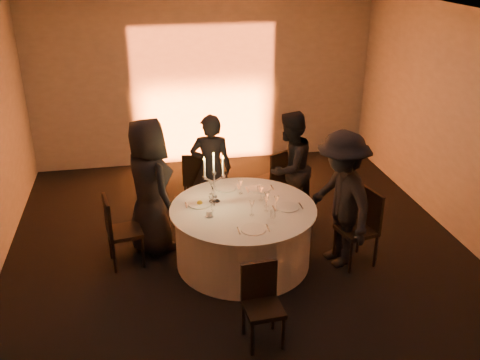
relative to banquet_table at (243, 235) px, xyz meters
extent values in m
plane|color=black|center=(0.00, 0.00, -0.38)|extent=(7.00, 7.00, 0.00)
plane|color=silver|center=(0.00, 0.00, 2.62)|extent=(7.00, 7.00, 0.00)
plane|color=#A6A19A|center=(0.00, 3.50, 1.12)|extent=(7.00, 0.00, 7.00)
plane|color=#A6A19A|center=(3.00, 0.00, 1.12)|extent=(0.00, 7.00, 7.00)
cube|color=black|center=(0.00, 3.20, -0.33)|extent=(0.25, 0.12, 0.10)
cylinder|color=black|center=(0.00, 0.00, -0.37)|extent=(0.60, 0.60, 0.03)
cylinder|color=black|center=(0.00, 0.00, -0.01)|extent=(0.20, 0.20, 0.75)
cylinder|color=silver|center=(0.00, 0.00, -0.01)|extent=(1.68, 1.68, 0.75)
cylinder|color=silver|center=(0.00, 0.00, 0.38)|extent=(1.80, 1.80, 0.02)
cube|color=black|center=(-1.45, 0.25, 0.06)|extent=(0.47, 0.47, 0.05)
cube|color=black|center=(-1.63, 0.22, 0.32)|extent=(0.11, 0.41, 0.47)
cylinder|color=black|center=(-1.25, 0.10, -0.17)|extent=(0.04, 0.04, 0.44)
cylinder|color=black|center=(-1.31, 0.45, -0.17)|extent=(0.04, 0.04, 0.44)
cylinder|color=black|center=(-1.59, 0.04, -0.17)|extent=(0.04, 0.04, 0.44)
cylinder|color=black|center=(-1.65, 0.39, -0.17)|extent=(0.04, 0.04, 0.44)
cube|color=black|center=(-0.37, 1.68, 0.04)|extent=(0.47, 0.47, 0.05)
cube|color=black|center=(-0.41, 1.51, 0.29)|extent=(0.39, 0.12, 0.45)
cylinder|color=black|center=(-0.17, 1.81, -0.17)|extent=(0.04, 0.04, 0.42)
cylinder|color=black|center=(-0.50, 1.88, -0.17)|extent=(0.04, 0.04, 0.42)
cylinder|color=black|center=(-0.24, 1.48, -0.17)|extent=(0.04, 0.04, 0.42)
cylinder|color=black|center=(-0.57, 1.56, -0.17)|extent=(0.04, 0.04, 0.42)
cube|color=black|center=(0.70, 1.30, 0.10)|extent=(0.60, 0.60, 0.05)
cube|color=black|center=(0.80, 1.13, 0.37)|extent=(0.41, 0.25, 0.50)
cylinder|color=black|center=(0.78, 1.56, -0.15)|extent=(0.04, 0.04, 0.47)
cylinder|color=black|center=(0.45, 1.38, -0.15)|extent=(0.04, 0.04, 0.47)
cylinder|color=black|center=(0.96, 1.23, -0.15)|extent=(0.04, 0.04, 0.47)
cylinder|color=black|center=(0.63, 1.04, -0.15)|extent=(0.04, 0.04, 0.47)
cube|color=black|center=(1.38, -0.30, 0.08)|extent=(0.50, 0.50, 0.05)
cube|color=black|center=(1.56, -0.26, 0.34)|extent=(0.13, 0.42, 0.48)
cylinder|color=black|center=(1.16, -0.16, -0.16)|extent=(0.04, 0.04, 0.45)
cylinder|color=black|center=(1.24, -0.51, -0.16)|extent=(0.04, 0.04, 0.45)
cylinder|color=black|center=(1.52, -0.08, -0.16)|extent=(0.04, 0.04, 0.45)
cylinder|color=black|center=(1.59, -0.44, -0.16)|extent=(0.04, 0.04, 0.45)
cube|color=black|center=(-0.10, -1.51, 0.02)|extent=(0.40, 0.40, 0.05)
cube|color=black|center=(-0.11, -1.34, 0.25)|extent=(0.37, 0.06, 0.43)
cylinder|color=black|center=(-0.25, -1.68, -0.18)|extent=(0.04, 0.04, 0.40)
cylinder|color=black|center=(0.07, -1.66, -0.18)|extent=(0.04, 0.04, 0.40)
cylinder|color=black|center=(-0.27, -1.36, -0.18)|extent=(0.04, 0.04, 0.40)
cylinder|color=black|center=(0.05, -1.34, -0.18)|extent=(0.04, 0.04, 0.40)
imported|color=black|center=(-1.10, 0.54, 0.51)|extent=(0.90, 1.04, 1.80)
imported|color=black|center=(-0.22, 1.19, 0.42)|extent=(0.65, 0.49, 1.61)
imported|color=black|center=(0.86, 0.98, 0.43)|extent=(1.01, 0.99, 1.64)
imported|color=black|center=(1.16, -0.22, 0.49)|extent=(0.85, 1.23, 1.75)
cylinder|color=white|center=(-0.51, 0.19, 0.39)|extent=(0.29, 0.29, 0.01)
cube|color=silver|center=(-0.68, 0.19, 0.39)|extent=(0.01, 0.17, 0.01)
cube|color=silver|center=(-0.34, 0.19, 0.39)|extent=(0.02, 0.17, 0.01)
sphere|color=yellow|center=(-0.51, 0.19, 0.43)|extent=(0.07, 0.07, 0.07)
cylinder|color=white|center=(-0.12, 0.58, 0.39)|extent=(0.28, 0.28, 0.01)
cube|color=silver|center=(-0.29, 0.58, 0.39)|extent=(0.02, 0.17, 0.01)
cube|color=silver|center=(0.05, 0.58, 0.39)|extent=(0.01, 0.17, 0.01)
cylinder|color=white|center=(0.32, 0.47, 0.39)|extent=(0.29, 0.29, 0.01)
cube|color=silver|center=(0.15, 0.47, 0.39)|extent=(0.02, 0.17, 0.01)
cube|color=silver|center=(0.49, 0.47, 0.39)|extent=(0.02, 0.17, 0.01)
cylinder|color=white|center=(0.53, -0.11, 0.39)|extent=(0.28, 0.28, 0.01)
cube|color=silver|center=(0.36, -0.11, 0.39)|extent=(0.02, 0.17, 0.01)
cube|color=silver|center=(0.70, -0.11, 0.39)|extent=(0.01, 0.17, 0.01)
cylinder|color=white|center=(0.01, -0.56, 0.39)|extent=(0.29, 0.29, 0.01)
cube|color=silver|center=(-0.16, -0.56, 0.39)|extent=(0.02, 0.17, 0.01)
cube|color=silver|center=(0.18, -0.56, 0.39)|extent=(0.02, 0.17, 0.01)
cylinder|color=white|center=(-0.44, -0.13, 0.39)|extent=(0.11, 0.11, 0.01)
cylinder|color=white|center=(-0.44, -0.13, 0.42)|extent=(0.07, 0.07, 0.06)
cylinder|color=silver|center=(-0.32, 0.20, 0.40)|extent=(0.14, 0.14, 0.02)
sphere|color=silver|center=(-0.32, 0.20, 0.46)|extent=(0.07, 0.07, 0.07)
cylinder|color=silver|center=(-0.32, 0.20, 0.59)|extent=(0.03, 0.03, 0.36)
cylinder|color=silver|center=(-0.32, 0.20, 0.79)|extent=(0.06, 0.06, 0.03)
cylinder|color=white|center=(-0.32, 0.20, 0.91)|extent=(0.02, 0.02, 0.23)
cone|color=#FFB02D|center=(-0.32, 0.20, 1.04)|extent=(0.02, 0.02, 0.04)
cylinder|color=silver|center=(-0.38, 0.20, 0.70)|extent=(0.13, 0.02, 0.09)
cylinder|color=silver|center=(-0.44, 0.20, 0.74)|extent=(0.05, 0.05, 0.03)
cylinder|color=white|center=(-0.44, 0.20, 0.86)|extent=(0.02, 0.02, 0.23)
cone|color=#FFB02D|center=(-0.44, 0.20, 0.99)|extent=(0.02, 0.02, 0.04)
cylinder|color=silver|center=(-0.27, 0.20, 0.70)|extent=(0.13, 0.02, 0.09)
cylinder|color=silver|center=(-0.21, 0.20, 0.74)|extent=(0.05, 0.05, 0.03)
cylinder|color=white|center=(-0.21, 0.20, 0.86)|extent=(0.02, 0.02, 0.23)
cone|color=#FFB02D|center=(-0.21, 0.20, 0.99)|extent=(0.02, 0.02, 0.04)
cylinder|color=white|center=(0.29, -0.03, 0.39)|extent=(0.06, 0.06, 0.01)
cylinder|color=white|center=(0.29, -0.03, 0.44)|extent=(0.01, 0.01, 0.10)
cone|color=white|center=(0.29, -0.03, 0.53)|extent=(0.07, 0.07, 0.09)
cylinder|color=white|center=(0.06, -0.22, 0.39)|extent=(0.06, 0.06, 0.01)
cylinder|color=white|center=(0.06, -0.22, 0.44)|extent=(0.01, 0.01, 0.10)
cone|color=white|center=(0.06, -0.22, 0.53)|extent=(0.07, 0.07, 0.09)
cylinder|color=white|center=(0.38, -0.15, 0.39)|extent=(0.06, 0.06, 0.01)
cylinder|color=white|center=(0.38, -0.15, 0.44)|extent=(0.01, 0.01, 0.10)
cone|color=white|center=(0.38, -0.15, 0.53)|extent=(0.07, 0.07, 0.09)
cylinder|color=white|center=(-0.33, 0.44, 0.39)|extent=(0.06, 0.06, 0.01)
cylinder|color=white|center=(-0.33, 0.44, 0.44)|extent=(0.01, 0.01, 0.10)
cone|color=white|center=(-0.33, 0.44, 0.53)|extent=(0.07, 0.07, 0.09)
cylinder|color=white|center=(0.25, -0.15, 0.39)|extent=(0.06, 0.06, 0.01)
cylinder|color=white|center=(0.25, -0.15, 0.44)|extent=(0.01, 0.01, 0.10)
cone|color=white|center=(0.25, -0.15, 0.53)|extent=(0.07, 0.07, 0.09)
cylinder|color=white|center=(0.26, 0.15, 0.39)|extent=(0.06, 0.06, 0.01)
cylinder|color=white|center=(0.26, 0.15, 0.44)|extent=(0.01, 0.01, 0.10)
cone|color=white|center=(0.26, 0.15, 0.53)|extent=(0.07, 0.07, 0.09)
cylinder|color=white|center=(-0.39, -0.02, 0.39)|extent=(0.06, 0.06, 0.01)
cylinder|color=white|center=(-0.39, -0.02, 0.44)|extent=(0.01, 0.01, 0.10)
cone|color=white|center=(-0.39, -0.02, 0.53)|extent=(0.07, 0.07, 0.09)
cylinder|color=white|center=(0.05, 0.39, 0.39)|extent=(0.06, 0.06, 0.01)
cylinder|color=white|center=(0.05, 0.39, 0.44)|extent=(0.01, 0.01, 0.10)
cone|color=white|center=(0.05, 0.39, 0.53)|extent=(0.07, 0.07, 0.09)
cylinder|color=white|center=(0.29, -0.32, 0.43)|extent=(0.07, 0.07, 0.09)
cylinder|color=white|center=(0.29, 0.37, 0.43)|extent=(0.07, 0.07, 0.09)
camera|label=1|loc=(-1.16, -5.69, 3.38)|focal=40.00mm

